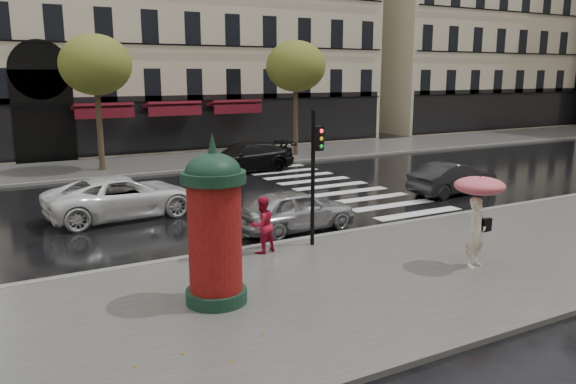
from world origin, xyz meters
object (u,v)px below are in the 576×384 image
woman_red (262,225)px  car_white (123,197)px  man_burgundy (220,228)px  morris_column (215,223)px  woman_umbrella (478,206)px  car_silver (295,210)px  car_black (245,157)px  traffic_light (315,165)px  car_darkgrey (453,178)px

woman_red → car_white: (-2.25, 6.05, -0.17)m
man_burgundy → morris_column: size_ratio=0.47×
woman_umbrella → car_silver: bearing=111.3°
car_black → man_burgundy: bearing=-28.9°
man_burgundy → car_black: bearing=-113.8°
woman_red → car_white: size_ratio=0.30×
traffic_light → car_black: (3.54, 12.40, -1.65)m
woman_umbrella → morris_column: (-6.39, 1.02, 0.16)m
woman_red → traffic_light: 2.16m
woman_umbrella → woman_red: size_ratio=1.54×
woman_umbrella → car_white: (-6.35, 9.56, -0.94)m
woman_red → car_silver: size_ratio=0.39×
morris_column → car_white: bearing=89.7°
car_darkgrey → woman_umbrella: bearing=134.0°
morris_column → car_black: bearing=63.5°
woman_red → car_white: woman_red is taller
woman_umbrella → morris_column: size_ratio=0.66×
man_burgundy → car_darkgrey: (11.47, 3.44, -0.31)m
car_silver → morris_column: bearing=131.8°
car_silver → car_black: car_black is taller
morris_column → traffic_light: size_ratio=0.95×
car_white → car_black: car_black is taller
woman_red → car_black: size_ratio=0.30×
man_burgundy → car_darkgrey: size_ratio=0.43×
man_burgundy → traffic_light: traffic_light is taller
car_silver → car_darkgrey: 8.40m
traffic_light → car_white: bearing=121.7°
car_silver → car_darkgrey: size_ratio=0.98×
morris_column → car_black: size_ratio=0.70×
man_burgundy → car_white: (-1.05, 6.05, -0.25)m
car_white → traffic_light: bearing=-153.4°
car_darkgrey → car_white: bearing=73.9°
morris_column → car_silver: (4.32, 4.30, -1.15)m
woman_umbrella → traffic_light: traffic_light is taller
car_darkgrey → morris_column: bearing=110.9°
car_silver → car_black: (3.05, 10.49, 0.07)m
woman_umbrella → car_silver: size_ratio=0.60×
man_burgundy → woman_umbrella: bearing=149.8°
car_white → car_black: (7.33, 6.25, 0.02)m
car_silver → car_darkgrey: bearing=-81.8°
woman_umbrella → man_burgundy: woman_umbrella is taller
woman_umbrella → morris_column: 6.48m
woman_red → morris_column: 3.52m
traffic_light → woman_red: bearing=175.9°
man_burgundy → morris_column: morris_column is taller
man_burgundy → car_silver: man_burgundy is taller
traffic_light → car_darkgrey: bearing=22.1°
morris_column → car_silver: bearing=44.8°
woman_umbrella → car_black: (0.98, 15.80, -0.92)m
morris_column → car_darkgrey: (12.57, 5.93, -1.16)m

